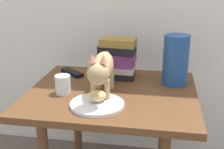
{
  "coord_description": "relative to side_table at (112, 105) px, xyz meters",
  "views": [
    {
      "loc": [
        0.22,
        -1.27,
        1.09
      ],
      "look_at": [
        0.0,
        0.0,
        0.64
      ],
      "focal_mm": 48.03,
      "sensor_mm": 36.0,
      "label": 1
    }
  ],
  "objects": [
    {
      "name": "tv_remote",
      "position": [
        -0.25,
        0.19,
        0.08
      ],
      "size": [
        0.14,
        0.13,
        0.02
      ],
      "primitive_type": "cube",
      "rotation": [
        0.0,
        0.0,
        -0.67
      ],
      "color": "black",
      "rests_on": "side_table"
    },
    {
      "name": "plate",
      "position": [
        -0.03,
        -0.17,
        0.08
      ],
      "size": [
        0.22,
        0.22,
        0.01
      ],
      "primitive_type": "cylinder",
      "color": "white",
      "rests_on": "side_table"
    },
    {
      "name": "book_stack",
      "position": [
        -0.0,
        0.19,
        0.18
      ],
      "size": [
        0.2,
        0.13,
        0.21
      ],
      "color": "black",
      "rests_on": "side_table"
    },
    {
      "name": "side_table",
      "position": [
        0.0,
        0.0,
        0.0
      ],
      "size": [
        0.77,
        0.66,
        0.56
      ],
      "color": "brown",
      "rests_on": "ground"
    },
    {
      "name": "candle_jar",
      "position": [
        -0.21,
        -0.07,
        0.11
      ],
      "size": [
        0.07,
        0.07,
        0.08
      ],
      "color": "silver",
      "rests_on": "side_table"
    },
    {
      "name": "cat",
      "position": [
        -0.03,
        -0.07,
        0.21
      ],
      "size": [
        0.11,
        0.48,
        0.23
      ],
      "color": "tan",
      "rests_on": "side_table"
    },
    {
      "name": "bread_roll",
      "position": [
        -0.04,
        -0.16,
        0.11
      ],
      "size": [
        0.1,
        0.09,
        0.05
      ],
      "primitive_type": "ellipsoid",
      "rotation": [
        0.0,
        0.0,
        0.51
      ],
      "color": "#E0BC7A",
      "rests_on": "plate"
    },
    {
      "name": "green_vase",
      "position": [
        0.29,
        0.14,
        0.2
      ],
      "size": [
        0.12,
        0.12,
        0.24
      ],
      "primitive_type": "cylinder",
      "color": "navy",
      "rests_on": "side_table"
    }
  ]
}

